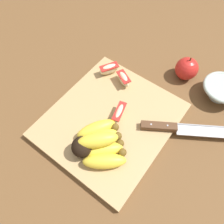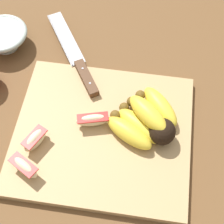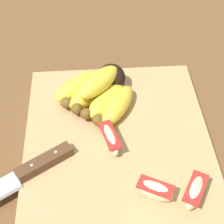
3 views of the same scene
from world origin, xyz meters
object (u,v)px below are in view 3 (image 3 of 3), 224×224
(apple_wedge_near, at_px, (111,139))
(apple_wedge_middle, at_px, (195,192))
(chefs_knife, at_px, (19,177))
(banana_bunch, at_px, (99,91))
(apple_wedge_far, at_px, (155,190))

(apple_wedge_near, height_order, apple_wedge_middle, apple_wedge_middle)
(apple_wedge_near, bearing_deg, chefs_knife, 111.76)
(chefs_knife, relative_size, apple_wedge_near, 3.41)
(banana_bunch, xyz_separation_m, apple_wedge_middle, (-0.23, -0.14, -0.01))
(chefs_knife, bearing_deg, apple_wedge_far, -102.37)
(chefs_knife, distance_m, apple_wedge_far, 0.22)
(banana_bunch, relative_size, apple_wedge_middle, 2.55)
(chefs_knife, xyz_separation_m, apple_wedge_near, (0.06, -0.15, 0.01))
(apple_wedge_near, xyz_separation_m, apple_wedge_middle, (-0.11, -0.12, 0.00))
(apple_wedge_middle, height_order, apple_wedge_far, same)
(apple_wedge_middle, bearing_deg, chefs_knife, 79.08)
(chefs_knife, relative_size, apple_wedge_middle, 3.72)
(banana_bunch, relative_size, apple_wedge_near, 2.34)
(banana_bunch, distance_m, apple_wedge_far, 0.23)
(apple_wedge_middle, relative_size, apple_wedge_far, 1.07)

